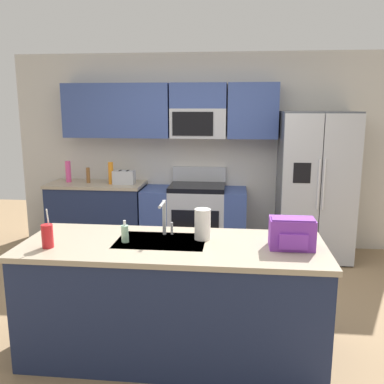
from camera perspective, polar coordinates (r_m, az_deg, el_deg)
The scene contains 15 objects.
ground_plane at distance 4.10m, azimuth -0.80°, elevation -16.28°, with size 9.00×9.00×0.00m, color #997A56.
kitchen_wall_unit at distance 5.72m, azimuth 0.23°, elevation 7.16°, with size 5.20×0.43×2.60m.
back_counter at distance 5.89m, azimuth -12.61°, elevation -3.08°, with size 1.27×0.63×0.90m.
range_oven at distance 5.62m, azimuth 0.33°, elevation -3.59°, with size 1.36×0.61×1.10m.
refrigerator at distance 5.51m, azimuth 16.30°, elevation 0.76°, with size 0.90×0.76×1.85m.
island_counter at distance 3.37m, azimuth -2.57°, elevation -14.15°, with size 2.28×0.87×0.90m.
toaster at distance 5.62m, azimuth -9.18°, elevation 1.97°, with size 0.28×0.16×0.18m.
pepper_mill at distance 5.82m, azimuth -13.87°, elevation 2.22°, with size 0.05×0.05×0.20m, color brown.
bottle_pink at distance 5.94m, azimuth -16.40°, elevation 2.67°, with size 0.07×0.07×0.28m, color #EA4C93.
bottle_orange at distance 5.65m, azimuth -10.92°, elevation 2.53°, with size 0.07×0.07×0.29m, color orange.
sink_faucet at distance 3.35m, azimuth -3.76°, elevation -3.10°, with size 0.09×0.21×0.28m.
drink_cup_red at distance 3.25m, azimuth -18.97°, elevation -5.64°, with size 0.08×0.08×0.29m.
soap_dispenser at distance 3.24m, azimuth -9.07°, elevation -5.55°, with size 0.06×0.06×0.17m.
paper_towel_roll at distance 3.26m, azimuth 1.43°, elevation -4.37°, with size 0.12×0.12×0.24m, color white.
backpack at distance 3.14m, azimuth 13.36°, elevation -5.37°, with size 0.32×0.22×0.23m.
Camera 1 is at (0.44, -3.59, 1.92)m, focal length 39.43 mm.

